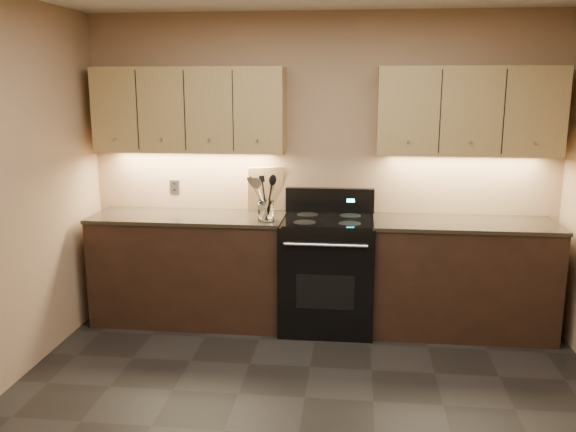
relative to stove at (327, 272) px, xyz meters
name	(u,v)px	position (x,y,z in m)	size (l,w,h in m)	color
wall_back	(321,169)	(-0.08, 0.32, 0.82)	(4.00, 0.04, 2.60)	tan
counter_left	(190,268)	(-1.18, 0.02, -0.01)	(1.62, 0.62, 0.93)	black
counter_right	(462,277)	(1.10, 0.02, -0.01)	(1.46, 0.62, 0.93)	black
stove	(327,272)	(0.00, 0.00, 0.00)	(0.76, 0.68, 1.14)	black
upper_cab_left	(190,110)	(-1.18, 0.17, 1.32)	(1.60, 0.30, 0.70)	tan
upper_cab_right	(469,111)	(1.10, 0.17, 1.32)	(1.44, 0.30, 0.70)	tan
outlet_plate	(175,187)	(-1.38, 0.31, 0.64)	(0.09, 0.01, 0.12)	#B2B5BA
utensil_crock	(266,211)	(-0.50, -0.11, 0.53)	(0.17, 0.17, 0.16)	white
cutting_board	(265,189)	(-0.56, 0.27, 0.64)	(0.31, 0.02, 0.39)	#D7B274
wooden_spoon	(263,201)	(-0.52, -0.12, 0.61)	(0.06, 0.06, 0.29)	#D7B274
black_spoon	(266,196)	(-0.50, -0.08, 0.64)	(0.06, 0.06, 0.36)	black
black_turner	(267,197)	(-0.49, -0.12, 0.65)	(0.08, 0.08, 0.36)	black
steel_spatula	(269,195)	(-0.47, -0.09, 0.66)	(0.08, 0.08, 0.38)	silver
steel_skimmer	(268,199)	(-0.47, -0.13, 0.63)	(0.09, 0.09, 0.33)	silver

